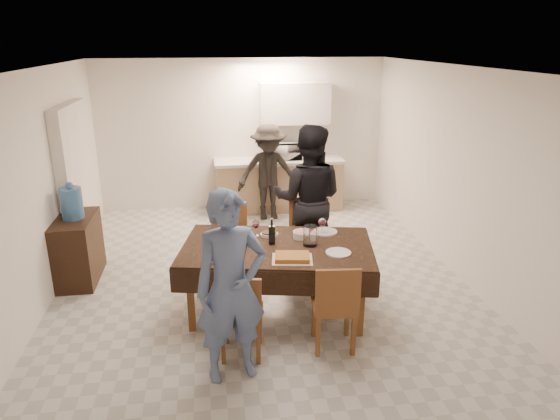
% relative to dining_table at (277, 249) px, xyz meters
% --- Properties ---
extents(floor, '(5.00, 6.00, 0.02)m').
position_rel_dining_table_xyz_m(floor, '(-0.08, 0.83, -0.76)').
color(floor, '#BBBCB6').
rests_on(floor, ground).
extents(ceiling, '(5.00, 6.00, 0.02)m').
position_rel_dining_table_xyz_m(ceiling, '(-0.08, 0.83, 1.84)').
color(ceiling, white).
rests_on(ceiling, wall_back).
extents(wall_back, '(5.00, 0.02, 2.60)m').
position_rel_dining_table_xyz_m(wall_back, '(-0.08, 3.83, 0.54)').
color(wall_back, white).
rests_on(wall_back, floor).
extents(wall_front, '(5.00, 0.02, 2.60)m').
position_rel_dining_table_xyz_m(wall_front, '(-0.08, -2.17, 0.54)').
color(wall_front, white).
rests_on(wall_front, floor).
extents(wall_left, '(0.02, 6.00, 2.60)m').
position_rel_dining_table_xyz_m(wall_left, '(-2.58, 0.83, 0.54)').
color(wall_left, white).
rests_on(wall_left, floor).
extents(wall_right, '(0.02, 6.00, 2.60)m').
position_rel_dining_table_xyz_m(wall_right, '(2.42, 0.83, 0.54)').
color(wall_right, white).
rests_on(wall_right, floor).
extents(stub_partition, '(0.15, 1.40, 2.10)m').
position_rel_dining_table_xyz_m(stub_partition, '(-2.50, 2.03, 0.29)').
color(stub_partition, silver).
rests_on(stub_partition, floor).
extents(kitchen_base_cabinet, '(2.20, 0.60, 0.86)m').
position_rel_dining_table_xyz_m(kitchen_base_cabinet, '(0.52, 3.51, -0.33)').
color(kitchen_base_cabinet, '#9D7E5E').
rests_on(kitchen_base_cabinet, floor).
extents(kitchen_worktop, '(2.24, 0.64, 0.05)m').
position_rel_dining_table_xyz_m(kitchen_worktop, '(0.52, 3.51, 0.13)').
color(kitchen_worktop, '#BBBAB5').
rests_on(kitchen_worktop, kitchen_base_cabinet).
extents(upper_cabinet, '(1.20, 0.34, 0.70)m').
position_rel_dining_table_xyz_m(upper_cabinet, '(0.82, 3.65, 1.09)').
color(upper_cabinet, silver).
rests_on(upper_cabinet, wall_back).
extents(dining_table, '(2.22, 1.56, 0.79)m').
position_rel_dining_table_xyz_m(dining_table, '(0.00, 0.00, 0.00)').
color(dining_table, black).
rests_on(dining_table, floor).
extents(chair_near_left, '(0.46, 0.46, 0.48)m').
position_rel_dining_table_xyz_m(chair_near_left, '(-0.45, -0.83, -0.21)').
color(chair_near_left, brown).
rests_on(chair_near_left, floor).
extents(chair_near_right, '(0.46, 0.46, 0.50)m').
position_rel_dining_table_xyz_m(chair_near_right, '(0.45, -0.84, -0.19)').
color(chair_near_right, brown).
rests_on(chair_near_right, floor).
extents(chair_far_left, '(0.49, 0.49, 0.53)m').
position_rel_dining_table_xyz_m(chair_far_left, '(-0.45, 0.66, -0.15)').
color(chair_far_left, brown).
rests_on(chair_far_left, floor).
extents(chair_far_right, '(0.59, 0.60, 0.55)m').
position_rel_dining_table_xyz_m(chair_far_right, '(0.45, 0.65, -0.14)').
color(chair_far_right, brown).
rests_on(chair_far_right, floor).
extents(console, '(0.44, 0.89, 0.82)m').
position_rel_dining_table_xyz_m(console, '(-2.36, 1.14, -0.35)').
color(console, black).
rests_on(console, floor).
extents(water_jug, '(0.26, 0.26, 0.39)m').
position_rel_dining_table_xyz_m(water_jug, '(-2.36, 1.14, 0.26)').
color(water_jug, '#457EC0').
rests_on(water_jug, console).
extents(wine_bottle, '(0.07, 0.07, 0.29)m').
position_rel_dining_table_xyz_m(wine_bottle, '(-0.05, 0.05, 0.18)').
color(wine_bottle, black).
rests_on(wine_bottle, dining_table).
extents(water_pitcher, '(0.15, 0.15, 0.22)m').
position_rel_dining_table_xyz_m(water_pitcher, '(0.35, -0.05, 0.15)').
color(water_pitcher, white).
rests_on(water_pitcher, dining_table).
extents(savoury_tart, '(0.45, 0.36, 0.05)m').
position_rel_dining_table_xyz_m(savoury_tart, '(0.10, -0.38, 0.06)').
color(savoury_tart, '#AC7E32').
rests_on(savoury_tart, dining_table).
extents(salad_bowl, '(0.19, 0.19, 0.08)m').
position_rel_dining_table_xyz_m(salad_bowl, '(0.30, 0.18, 0.07)').
color(salad_bowl, silver).
rests_on(salad_bowl, dining_table).
extents(mushroom_dish, '(0.19, 0.19, 0.03)m').
position_rel_dining_table_xyz_m(mushroom_dish, '(-0.05, 0.28, 0.05)').
color(mushroom_dish, silver).
rests_on(mushroom_dish, dining_table).
extents(wine_glass_a, '(0.09, 0.09, 0.19)m').
position_rel_dining_table_xyz_m(wine_glass_a, '(-0.55, -0.25, 0.13)').
color(wine_glass_a, white).
rests_on(wine_glass_a, dining_table).
extents(wine_glass_b, '(0.09, 0.09, 0.20)m').
position_rel_dining_table_xyz_m(wine_glass_b, '(0.55, 0.25, 0.14)').
color(wine_glass_b, white).
rests_on(wine_glass_b, dining_table).
extents(wine_glass_c, '(0.09, 0.09, 0.19)m').
position_rel_dining_table_xyz_m(wine_glass_c, '(-0.20, 0.30, 0.13)').
color(wine_glass_c, white).
rests_on(wine_glass_c, dining_table).
extents(plate_near_left, '(0.25, 0.25, 0.01)m').
position_rel_dining_table_xyz_m(plate_near_left, '(-0.60, -0.30, 0.04)').
color(plate_near_left, silver).
rests_on(plate_near_left, dining_table).
extents(plate_near_right, '(0.27, 0.27, 0.02)m').
position_rel_dining_table_xyz_m(plate_near_right, '(0.60, -0.30, 0.04)').
color(plate_near_right, silver).
rests_on(plate_near_right, dining_table).
extents(plate_far_left, '(0.24, 0.24, 0.01)m').
position_rel_dining_table_xyz_m(plate_far_left, '(-0.60, 0.30, 0.04)').
color(plate_far_left, silver).
rests_on(plate_far_left, dining_table).
extents(plate_far_right, '(0.28, 0.28, 0.02)m').
position_rel_dining_table_xyz_m(plate_far_right, '(0.60, 0.30, 0.04)').
color(plate_far_right, silver).
rests_on(plate_far_right, dining_table).
extents(microwave, '(0.50, 0.34, 0.28)m').
position_rel_dining_table_xyz_m(microwave, '(0.66, 3.51, 0.29)').
color(microwave, silver).
rests_on(microwave, kitchen_worktop).
extents(person_near, '(0.72, 0.55, 1.75)m').
position_rel_dining_table_xyz_m(person_near, '(-0.55, -1.05, 0.12)').
color(person_near, slate).
rests_on(person_near, floor).
extents(person_far, '(1.11, 0.97, 1.92)m').
position_rel_dining_table_xyz_m(person_far, '(0.55, 1.05, 0.20)').
color(person_far, black).
rests_on(person_far, floor).
extents(person_kitchen, '(1.04, 0.60, 1.60)m').
position_rel_dining_table_xyz_m(person_kitchen, '(0.29, 3.06, 0.04)').
color(person_kitchen, black).
rests_on(person_kitchen, floor).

